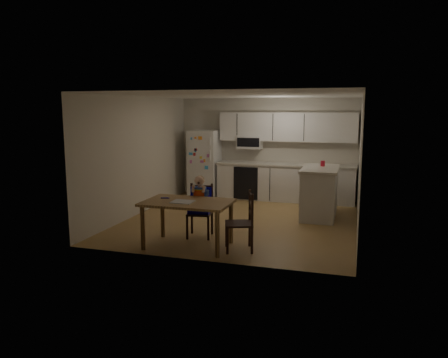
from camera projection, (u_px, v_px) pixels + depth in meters
name	position (u px, v px, depth m)	size (l,w,h in m)	color
room	(248.00, 157.00, 9.13)	(4.52, 5.01, 2.51)	olive
refrigerator	(204.00, 163.00, 11.21)	(0.72, 0.70, 1.70)	silver
kitchen_run	(284.00, 165.00, 10.70)	(3.37, 0.62, 2.15)	silver
kitchen_island	(320.00, 192.00, 9.07)	(0.74, 1.40, 1.04)	silver
red_cup	(323.00, 164.00, 9.22)	(0.09, 0.09, 0.11)	red
dining_table	(188.00, 207.00, 7.07)	(1.41, 0.91, 0.76)	brown
napkin	(183.00, 202.00, 6.99)	(0.34, 0.30, 0.01)	#BABABF
toddler_spoon	(164.00, 198.00, 7.28)	(0.02, 0.02, 0.12)	#0E09AC
chair_booster	(200.00, 200.00, 7.66)	(0.46, 0.46, 1.09)	black
chair_side	(245.00, 217.00, 6.90)	(0.54, 0.54, 0.95)	black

